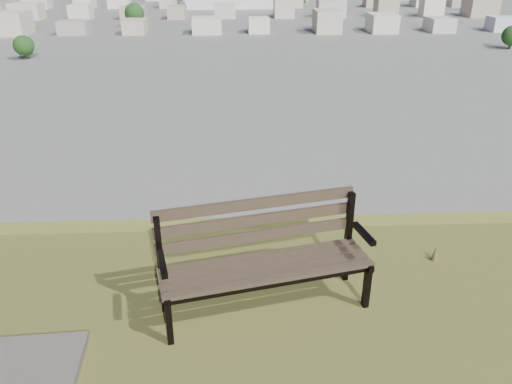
{
  "coord_description": "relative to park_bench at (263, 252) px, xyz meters",
  "views": [
    {
      "loc": [
        0.17,
        -1.42,
        28.12
      ],
      "look_at": [
        0.45,
        4.44,
        25.3
      ],
      "focal_mm": 35.0,
      "sensor_mm": 36.0,
      "label": 1
    }
  ],
  "objects": [
    {
      "name": "park_bench",
      "position": [
        0.0,
        0.0,
        0.0
      ],
      "size": [
        2.07,
        1.06,
        1.03
      ],
      "rotation": [
        0.0,
        0.0,
        0.23
      ],
      "color": "#403425",
      "rests_on": "hilltop_mesa"
    }
  ]
}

